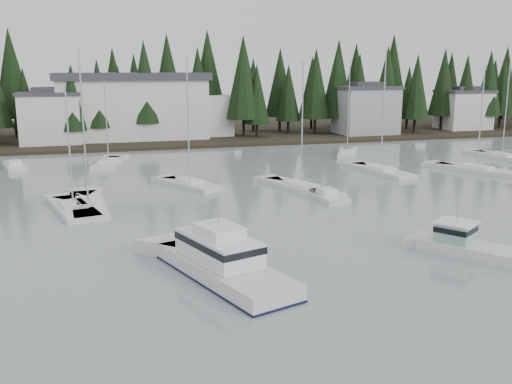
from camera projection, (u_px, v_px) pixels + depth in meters
far_shore_land at (155, 131)px, 112.06m from camera, size 240.00×54.00×1.00m
conifer_treeline at (161, 138)px, 101.74m from camera, size 200.00×22.00×20.00m
house_west at (50, 117)px, 89.30m from camera, size 9.54×7.42×8.75m
house_east_a at (366, 109)px, 102.93m from camera, size 10.60×8.48×9.25m
house_east_b at (464, 109)px, 110.87m from camera, size 9.54×7.42×8.25m
harbor_inn at (145, 107)px, 96.27m from camera, size 29.50×11.50×10.90m
cabin_cruiser_center at (222, 265)px, 33.72m from camera, size 6.85×11.76×4.83m
lobster_boat_teal at (471, 248)px, 37.66m from camera, size 6.23×7.56×4.10m
sailboat_0 at (502, 158)px, 78.19m from camera, size 3.69×10.17×13.42m
sailboat_1 at (109, 165)px, 72.82m from camera, size 4.73×9.98×11.19m
sailboat_2 at (190, 186)px, 59.65m from camera, size 6.09×8.46×13.69m
sailboat_4 at (381, 172)px, 67.61m from camera, size 4.28×10.45×14.80m
sailboat_5 at (301, 189)px, 57.99m from camera, size 5.79×11.02×13.31m
sailboat_7 at (476, 171)px, 68.22m from camera, size 7.00×10.59×13.16m
sailboat_8 at (89, 207)px, 50.61m from camera, size 3.48×10.85×14.45m
sailboat_11 at (347, 155)px, 81.10m from camera, size 6.24×9.16×12.88m
sailboat_13 at (74, 210)px, 49.47m from camera, size 4.87×9.49×11.21m
runabout_1 at (327, 198)px, 53.97m from camera, size 2.40×5.81×1.42m
runabout_3 at (15, 167)px, 70.39m from camera, size 3.56×6.75×1.42m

